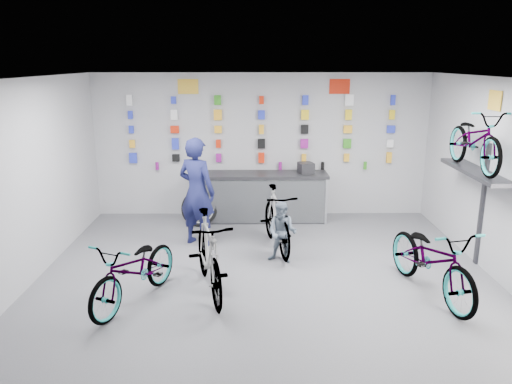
{
  "coord_description": "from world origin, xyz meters",
  "views": [
    {
      "loc": [
        -0.2,
        -6.41,
        3.23
      ],
      "look_at": [
        -0.14,
        1.4,
        1.17
      ],
      "focal_mm": 35.0,
      "sensor_mm": 36.0,
      "label": 1
    }
  ],
  "objects_px": {
    "clerk": "(197,192)",
    "bike_left": "(135,270)",
    "bike_service": "(277,219)",
    "counter": "(262,198)",
    "customer": "(282,232)",
    "bike_center": "(209,254)",
    "bike_right": "(432,259)"
  },
  "relations": [
    {
      "from": "clerk",
      "to": "bike_left",
      "type": "bearing_deg",
      "value": 102.59
    },
    {
      "from": "bike_left",
      "to": "bike_service",
      "type": "xyz_separation_m",
      "value": [
        2.02,
        2.0,
        0.07
      ]
    },
    {
      "from": "counter",
      "to": "customer",
      "type": "xyz_separation_m",
      "value": [
        0.29,
        -2.24,
        0.02
      ]
    },
    {
      "from": "bike_center",
      "to": "clerk",
      "type": "height_order",
      "value": "clerk"
    },
    {
      "from": "bike_center",
      "to": "bike_right",
      "type": "bearing_deg",
      "value": -15.69
    },
    {
      "from": "bike_left",
      "to": "bike_right",
      "type": "xyz_separation_m",
      "value": [
        4.12,
        0.22,
        0.06
      ]
    },
    {
      "from": "bike_service",
      "to": "customer",
      "type": "bearing_deg",
      "value": -94.21
    },
    {
      "from": "bike_right",
      "to": "clerk",
      "type": "xyz_separation_m",
      "value": [
        -3.51,
        2.07,
        0.44
      ]
    },
    {
      "from": "bike_left",
      "to": "bike_right",
      "type": "bearing_deg",
      "value": 26.66
    },
    {
      "from": "clerk",
      "to": "customer",
      "type": "relative_size",
      "value": 1.91
    },
    {
      "from": "bike_right",
      "to": "clerk",
      "type": "distance_m",
      "value": 4.1
    },
    {
      "from": "bike_center",
      "to": "customer",
      "type": "height_order",
      "value": "bike_center"
    },
    {
      "from": "bike_right",
      "to": "customer",
      "type": "distance_m",
      "value": 2.37
    },
    {
      "from": "bike_service",
      "to": "clerk",
      "type": "relative_size",
      "value": 0.94
    },
    {
      "from": "customer",
      "to": "bike_right",
      "type": "bearing_deg",
      "value": -10.6
    },
    {
      "from": "bike_service",
      "to": "bike_center",
      "type": "bearing_deg",
      "value": -132.21
    },
    {
      "from": "counter",
      "to": "bike_center",
      "type": "height_order",
      "value": "bike_center"
    },
    {
      "from": "clerk",
      "to": "customer",
      "type": "bearing_deg",
      "value": 177.47
    },
    {
      "from": "counter",
      "to": "bike_center",
      "type": "distance_m",
      "value": 3.45
    },
    {
      "from": "counter",
      "to": "clerk",
      "type": "distance_m",
      "value": 1.88
    },
    {
      "from": "bike_right",
      "to": "bike_service",
      "type": "relative_size",
      "value": 1.13
    },
    {
      "from": "counter",
      "to": "bike_center",
      "type": "relative_size",
      "value": 1.4
    },
    {
      "from": "clerk",
      "to": "customer",
      "type": "distance_m",
      "value": 1.77
    },
    {
      "from": "counter",
      "to": "bike_service",
      "type": "relative_size",
      "value": 1.48
    },
    {
      "from": "clerk",
      "to": "bike_right",
      "type": "bearing_deg",
      "value": 176.98
    },
    {
      "from": "bike_center",
      "to": "bike_right",
      "type": "xyz_separation_m",
      "value": [
        3.14,
        -0.1,
        -0.04
      ]
    },
    {
      "from": "counter",
      "to": "clerk",
      "type": "relative_size",
      "value": 1.38
    },
    {
      "from": "clerk",
      "to": "customer",
      "type": "height_order",
      "value": "clerk"
    },
    {
      "from": "bike_service",
      "to": "customer",
      "type": "xyz_separation_m",
      "value": [
        0.06,
        -0.57,
        -0.04
      ]
    },
    {
      "from": "counter",
      "to": "bike_right",
      "type": "relative_size",
      "value": 1.31
    },
    {
      "from": "bike_right",
      "to": "counter",
      "type": "bearing_deg",
      "value": 110.75
    },
    {
      "from": "bike_right",
      "to": "customer",
      "type": "height_order",
      "value": "bike_right"
    }
  ]
}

